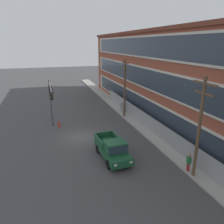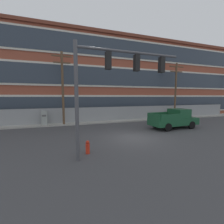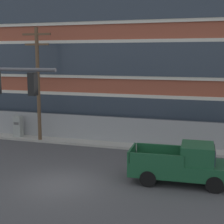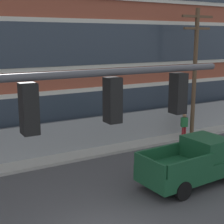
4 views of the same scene
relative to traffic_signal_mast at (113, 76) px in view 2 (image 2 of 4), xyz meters
The scene contains 11 objects.
ground_plane 5.94m from the traffic_signal_mast, 46.68° to the left, with size 160.00×160.00×0.00m, color #424244.
sidewalk_building_side 12.15m from the traffic_signal_mast, 76.25° to the left, with size 80.00×2.19×0.16m, color #9E9B93.
brick_mill_building 17.31m from the traffic_signal_mast, 81.63° to the left, with size 55.35×10.49×12.04m.
chain_link_fence 13.02m from the traffic_signal_mast, 63.30° to the left, with size 37.06×0.06×1.98m.
traffic_signal_mast is the anchor object (origin of this frame).
pickup_truck_dark_green 10.42m from the traffic_signal_mast, 29.82° to the left, with size 5.30×2.30×2.02m.
utility_pole_near_corner 10.46m from the traffic_signal_mast, 103.63° to the left, with size 2.18×0.26×8.27m.
utility_pole_midblock 16.71m from the traffic_signal_mast, 37.58° to the left, with size 2.40×0.26×8.13m.
electrical_cabinet 12.05m from the traffic_signal_mast, 113.23° to the left, with size 0.61×0.51×1.73m.
pedestrian_near_cabinet 16.53m from the traffic_signal_mast, 39.00° to the left, with size 0.44×0.31×1.69m.
fire_hydrant 4.34m from the traffic_signal_mast, 149.89° to the left, with size 0.24×0.24×0.78m.
Camera 2 is at (-5.40, -10.58, 3.33)m, focal length 24.00 mm.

